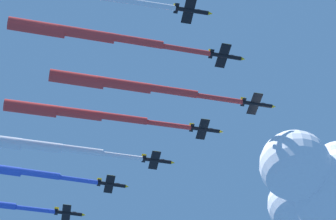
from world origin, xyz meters
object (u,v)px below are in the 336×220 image
at_px(jet_lead, 123,85).
at_px(jet_port_mid, 38,146).
at_px(jet_starboard_inner, 85,34).
at_px(jet_port_inner, 75,113).

relative_size(jet_lead, jet_port_mid, 1.07).
distance_m(jet_lead, jet_starboard_inner, 18.28).
height_order(jet_starboard_inner, jet_port_mid, jet_starboard_inner).
height_order(jet_lead, jet_port_mid, jet_port_mid).
relative_size(jet_lead, jet_starboard_inner, 1.00).
distance_m(jet_port_inner, jet_port_mid, 16.29).
bearing_deg(jet_lead, jet_port_inner, -74.67).
distance_m(jet_lead, jet_port_inner, 18.57).
relative_size(jet_port_inner, jet_starboard_inner, 0.99).
distance_m(jet_port_inner, jet_starboard_inner, 27.65).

